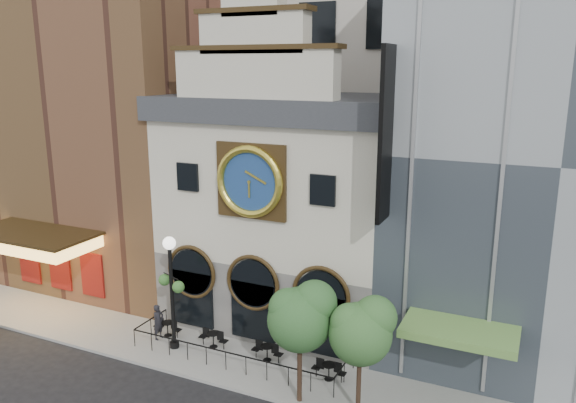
{
  "coord_description": "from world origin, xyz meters",
  "views": [
    {
      "loc": [
        12.44,
        -18.77,
        13.85
      ],
      "look_at": [
        0.93,
        6.0,
        7.2
      ],
      "focal_mm": 35.0,
      "sensor_mm": 36.0,
      "label": 1
    }
  ],
  "objects_px": {
    "bistro_3": "(329,370)",
    "tree_left": "(301,314)",
    "bistro_1": "(213,338)",
    "tree_right": "(362,329)",
    "lamppost": "(171,280)",
    "pedestrian": "(158,322)",
    "bistro_0": "(168,327)",
    "bistro_2": "(267,351)"
  },
  "relations": [
    {
      "from": "bistro_0",
      "to": "pedestrian",
      "type": "xyz_separation_m",
      "value": [
        -0.22,
        -0.44,
        0.46
      ]
    },
    {
      "from": "bistro_0",
      "to": "lamppost",
      "type": "relative_size",
      "value": 0.27
    },
    {
      "from": "bistro_1",
      "to": "tree_right",
      "type": "xyz_separation_m",
      "value": [
        8.27,
        -2.12,
        3.21
      ]
    },
    {
      "from": "bistro_1",
      "to": "pedestrian",
      "type": "height_order",
      "value": "pedestrian"
    },
    {
      "from": "bistro_1",
      "to": "tree_right",
      "type": "relative_size",
      "value": 0.32
    },
    {
      "from": "bistro_1",
      "to": "bistro_2",
      "type": "xyz_separation_m",
      "value": [
        3.03,
        -0.04,
        0.0
      ]
    },
    {
      "from": "pedestrian",
      "to": "tree_left",
      "type": "bearing_deg",
      "value": -96.52
    },
    {
      "from": "bistro_1",
      "to": "bistro_2",
      "type": "relative_size",
      "value": 1.0
    },
    {
      "from": "bistro_1",
      "to": "bistro_3",
      "type": "bearing_deg",
      "value": -3.45
    },
    {
      "from": "bistro_1",
      "to": "bistro_2",
      "type": "distance_m",
      "value": 3.03
    },
    {
      "from": "bistro_3",
      "to": "tree_left",
      "type": "relative_size",
      "value": 0.3
    },
    {
      "from": "bistro_1",
      "to": "lamppost",
      "type": "distance_m",
      "value": 3.66
    },
    {
      "from": "pedestrian",
      "to": "lamppost",
      "type": "height_order",
      "value": "lamppost"
    },
    {
      "from": "bistro_2",
      "to": "bistro_3",
      "type": "height_order",
      "value": "same"
    },
    {
      "from": "bistro_0",
      "to": "bistro_3",
      "type": "relative_size",
      "value": 1.0
    },
    {
      "from": "bistro_3",
      "to": "lamppost",
      "type": "xyz_separation_m",
      "value": [
        -8.04,
        -0.47,
        3.11
      ]
    },
    {
      "from": "pedestrian",
      "to": "lamppost",
      "type": "bearing_deg",
      "value": -102.7
    },
    {
      "from": "tree_right",
      "to": "pedestrian",
      "type": "bearing_deg",
      "value": 171.45
    },
    {
      "from": "pedestrian",
      "to": "bistro_3",
      "type": "bearing_deg",
      "value": -83.87
    },
    {
      "from": "bistro_3",
      "to": "pedestrian",
      "type": "height_order",
      "value": "pedestrian"
    },
    {
      "from": "bistro_3",
      "to": "tree_left",
      "type": "height_order",
      "value": "tree_left"
    },
    {
      "from": "bistro_0",
      "to": "tree_right",
      "type": "height_order",
      "value": "tree_right"
    },
    {
      "from": "bistro_0",
      "to": "bistro_3",
      "type": "distance_m",
      "value": 9.1
    },
    {
      "from": "tree_left",
      "to": "tree_right",
      "type": "xyz_separation_m",
      "value": [
        2.48,
        0.24,
        -0.22
      ]
    },
    {
      "from": "lamppost",
      "to": "tree_left",
      "type": "relative_size",
      "value": 1.08
    },
    {
      "from": "bistro_0",
      "to": "lamppost",
      "type": "xyz_separation_m",
      "value": [
        1.05,
        -0.87,
        3.11
      ]
    },
    {
      "from": "pedestrian",
      "to": "bistro_1",
      "type": "bearing_deg",
      "value": -76.22
    },
    {
      "from": "bistro_2",
      "to": "tree_left",
      "type": "xyz_separation_m",
      "value": [
        2.77,
        -2.32,
        3.44
      ]
    },
    {
      "from": "bistro_0",
      "to": "bistro_2",
      "type": "relative_size",
      "value": 1.0
    },
    {
      "from": "bistro_2",
      "to": "pedestrian",
      "type": "relative_size",
      "value": 0.85
    },
    {
      "from": "lamppost",
      "to": "tree_right",
      "type": "xyz_separation_m",
      "value": [
        10.02,
        -1.27,
        0.11
      ]
    },
    {
      "from": "pedestrian",
      "to": "tree_right",
      "type": "xyz_separation_m",
      "value": [
        11.29,
        -1.7,
        2.75
      ]
    },
    {
      "from": "bistro_2",
      "to": "tree_left",
      "type": "height_order",
      "value": "tree_left"
    },
    {
      "from": "tree_left",
      "to": "bistro_1",
      "type": "bearing_deg",
      "value": 157.86
    },
    {
      "from": "bistro_2",
      "to": "bistro_3",
      "type": "xyz_separation_m",
      "value": [
        3.27,
        -0.34,
        0.0
      ]
    },
    {
      "from": "bistro_0",
      "to": "lamppost",
      "type": "distance_m",
      "value": 3.39
    },
    {
      "from": "pedestrian",
      "to": "tree_right",
      "type": "relative_size",
      "value": 0.37
    },
    {
      "from": "pedestrian",
      "to": "tree_right",
      "type": "distance_m",
      "value": 11.74
    },
    {
      "from": "bistro_0",
      "to": "bistro_2",
      "type": "bearing_deg",
      "value": -0.6
    },
    {
      "from": "bistro_3",
      "to": "pedestrian",
      "type": "xyz_separation_m",
      "value": [
        -9.31,
        -0.04,
        0.46
      ]
    },
    {
      "from": "pedestrian",
      "to": "tree_right",
      "type": "height_order",
      "value": "tree_right"
    },
    {
      "from": "bistro_0",
      "to": "pedestrian",
      "type": "bearing_deg",
      "value": -115.92
    }
  ]
}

